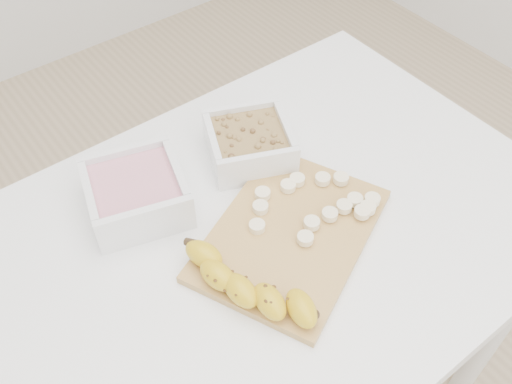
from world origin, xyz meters
TOP-DOWN VIEW (x-y plane):
  - table at (0.00, 0.00)m, footprint 1.00×0.70m
  - bowl_yogurt at (-0.15, 0.17)m, footprint 0.20×0.20m
  - bowl_granola at (0.08, 0.15)m, footprint 0.19×0.19m
  - cutting_board at (0.02, -0.04)m, footprint 0.39×0.34m
  - banana at (-0.10, -0.09)m, footprint 0.09×0.23m
  - banana_slices at (0.09, -0.03)m, footprint 0.21×0.16m

SIDE VIEW (x-z plane):
  - table at x=0.00m, z-range 0.28..1.03m
  - cutting_board at x=0.02m, z-range 0.75..0.76m
  - banana_slices at x=0.09m, z-range 0.77..0.78m
  - banana at x=-0.10m, z-range 0.77..0.80m
  - bowl_granola at x=0.08m, z-range 0.75..0.82m
  - bowl_yogurt at x=-0.15m, z-range 0.75..0.82m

